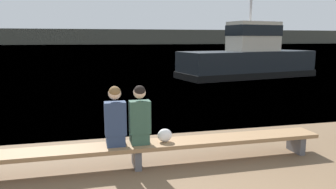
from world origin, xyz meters
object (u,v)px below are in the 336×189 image
bench_main (136,148)px  tugboat_red (248,60)px  shopping_bag (165,135)px  person_right (140,118)px  person_left (115,119)px

bench_main → tugboat_red: tugboat_red is taller
shopping_bag → person_right: bearing=-179.6°
tugboat_red → person_left: bearing=133.0°
person_right → shopping_bag: person_right is taller
bench_main → tugboat_red: 15.21m
person_left → tugboat_red: bearing=54.1°
person_right → shopping_bag: size_ratio=3.99×
person_right → tugboat_red: 15.16m
shopping_bag → person_left: bearing=-179.8°
person_left → bench_main: bearing=-0.6°
person_right → person_left: bearing=-180.0°
bench_main → shopping_bag: bearing=0.8°
person_left → shopping_bag: 0.96m
person_left → shopping_bag: size_ratio=4.00×
bench_main → person_left: 0.66m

